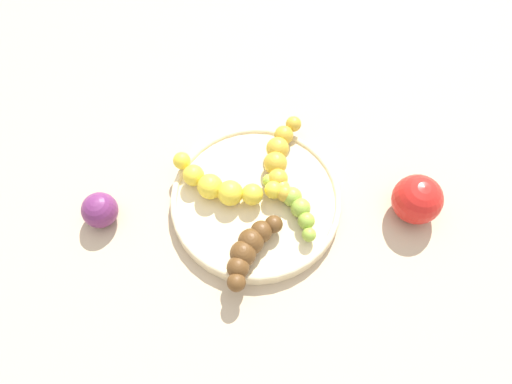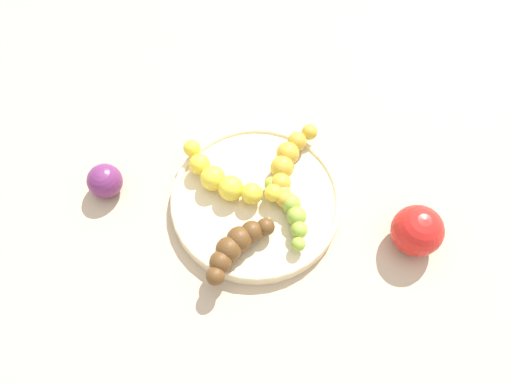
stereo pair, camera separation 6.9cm
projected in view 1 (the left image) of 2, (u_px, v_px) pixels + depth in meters
The scene contains 8 objects.
ground_plane at pixel (256, 204), 0.72m from camera, with size 2.40×2.40×0.00m, color tan.
fruit_bowl at pixel (256, 200), 0.71m from camera, with size 0.25×0.25×0.02m.
banana_yellow at pixel (222, 186), 0.70m from camera, with size 0.11×0.14×0.04m.
banana_overripe at pixel (249, 249), 0.65m from camera, with size 0.11×0.07×0.04m.
banana_green at pixel (294, 204), 0.69m from camera, with size 0.04×0.12×0.03m.
banana_spotted at pixel (280, 156), 0.72m from camera, with size 0.11×0.11×0.03m.
plum_purple at pixel (100, 210), 0.69m from camera, with size 0.05×0.05×0.05m, color #662659.
apple_red at pixel (417, 199), 0.69m from camera, with size 0.07×0.07×0.07m, color red.
Camera 1 is at (0.19, 0.26, 0.65)m, focal length 33.93 mm.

